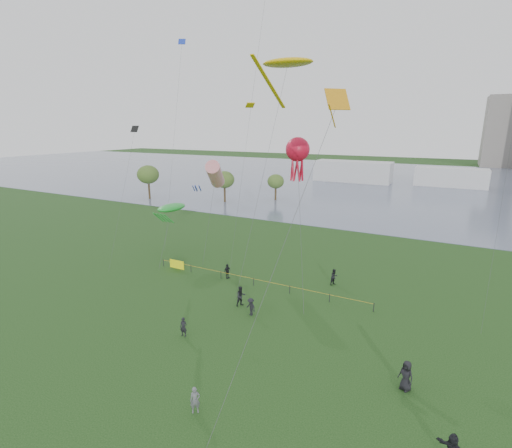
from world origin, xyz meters
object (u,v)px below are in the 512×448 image
at_px(fence, 205,270).
at_px(kite_stingray, 287,63).
at_px(kite_flyer, 195,400).
at_px(kite_octopus, 298,150).

height_order(fence, kite_stingray, kite_stingray).
height_order(kite_flyer, kite_stingray, kite_stingray).
bearing_deg(kite_octopus, kite_flyer, -71.75).
bearing_deg(fence, kite_octopus, 7.16).
bearing_deg(kite_octopus, kite_stingray, 138.11).
bearing_deg(kite_stingray, fence, -133.78).
bearing_deg(fence, kite_flyer, -56.14).
height_order(fence, kite_octopus, kite_octopus).
bearing_deg(fence, kite_stingray, 42.72).
relative_size(fence, kite_stingray, 1.07).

